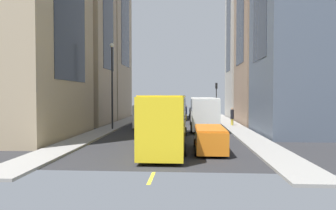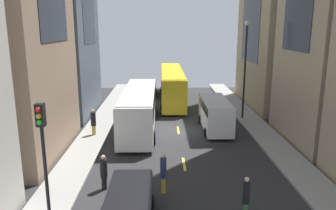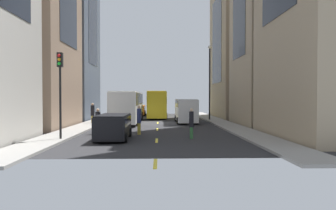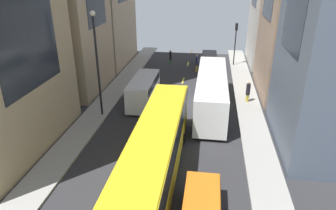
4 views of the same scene
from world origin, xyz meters
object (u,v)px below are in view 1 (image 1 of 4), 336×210
at_px(streetcar_yellow, 168,115).
at_px(pedestrian_walking_far, 232,116).
at_px(car_black_0, 196,112).
at_px(car_orange_1, 210,137).
at_px(pedestrian_crossing_near, 163,112).
at_px(traffic_light_near_corner, 216,93).
at_px(delivery_van_white, 146,114).
at_px(city_bus_white, 203,110).
at_px(pedestrian_crossing_mid, 208,113).
at_px(pedestrian_waiting_curb, 186,112).

distance_m(streetcar_yellow, pedestrian_walking_far, 14.59).
height_order(car_black_0, pedestrian_walking_far, pedestrian_walking_far).
relative_size(car_orange_1, pedestrian_crossing_near, 2.29).
height_order(streetcar_yellow, pedestrian_crossing_near, streetcar_yellow).
relative_size(car_black_0, traffic_light_near_corner, 0.81).
xyz_separation_m(streetcar_yellow, car_orange_1, (-2.85, 3.11, -1.20)).
xyz_separation_m(delivery_van_white, pedestrian_walking_far, (-9.79, -1.56, -0.29)).
bearing_deg(delivery_van_white, streetcar_yellow, 105.73).
bearing_deg(pedestrian_walking_far, car_black_0, 134.27).
relative_size(city_bus_white, delivery_van_white, 1.98).
height_order(pedestrian_crossing_near, traffic_light_near_corner, traffic_light_near_corner).
distance_m(pedestrian_crossing_near, traffic_light_near_corner, 8.88).
distance_m(delivery_van_white, car_orange_1, 15.77).
bearing_deg(city_bus_white, streetcar_yellow, 74.33).
bearing_deg(pedestrian_crossing_mid, pedestrian_waiting_curb, -61.57).
distance_m(car_black_0, pedestrian_waiting_curb, 3.17).
xyz_separation_m(pedestrian_walking_far, pedestrian_waiting_curb, (5.38, -9.21, -0.06)).
relative_size(streetcar_yellow, pedestrian_walking_far, 7.31).
height_order(city_bus_white, traffic_light_near_corner, traffic_light_near_corner).
height_order(delivery_van_white, pedestrian_crossing_near, delivery_van_white).
bearing_deg(car_orange_1, pedestrian_crossing_near, -79.21).
relative_size(city_bus_white, streetcar_yellow, 0.81).
xyz_separation_m(car_black_0, pedestrian_waiting_curb, (1.48, 2.79, 0.19)).
relative_size(pedestrian_crossing_mid, pedestrian_walking_far, 0.94).
distance_m(delivery_van_white, traffic_light_near_corner, 16.99).
height_order(city_bus_white, pedestrian_walking_far, city_bus_white).
relative_size(streetcar_yellow, traffic_light_near_corner, 2.77).
bearing_deg(city_bus_white, traffic_light_near_corner, -101.00).
xyz_separation_m(car_black_0, traffic_light_near_corner, (-3.25, -0.54, 2.98)).
bearing_deg(car_black_0, pedestrian_waiting_curb, 62.07).
height_order(car_black_0, car_orange_1, car_black_0).
distance_m(city_bus_white, pedestrian_walking_far, 4.02).
xyz_separation_m(car_orange_1, pedestrian_crossing_mid, (-1.47, -24.84, 0.08)).
bearing_deg(streetcar_yellow, city_bus_white, -105.67).
bearing_deg(pedestrian_walking_far, delivery_van_white, -144.66).
distance_m(delivery_van_white, car_black_0, 14.80).
height_order(pedestrian_crossing_mid, pedestrian_walking_far, pedestrian_walking_far).
bearing_deg(pedestrian_waiting_curb, car_orange_1, -8.96).
height_order(streetcar_yellow, pedestrian_walking_far, streetcar_yellow).
relative_size(pedestrian_walking_far, pedestrian_waiting_curb, 0.95).
height_order(car_orange_1, pedestrian_walking_far, pedestrian_walking_far).
relative_size(delivery_van_white, pedestrian_waiting_curb, 2.85).
bearing_deg(traffic_light_near_corner, car_black_0, 9.49).
height_order(car_black_0, traffic_light_near_corner, traffic_light_near_corner).
distance_m(city_bus_white, delivery_van_white, 6.36).
relative_size(city_bus_white, pedestrian_waiting_curb, 5.64).
bearing_deg(traffic_light_near_corner, city_bus_white, 79.00).
xyz_separation_m(delivery_van_white, traffic_light_near_corner, (-9.14, -14.11, 2.43)).
bearing_deg(delivery_van_white, pedestrian_crossing_mid, -126.19).
distance_m(car_black_0, car_orange_1, 28.11).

